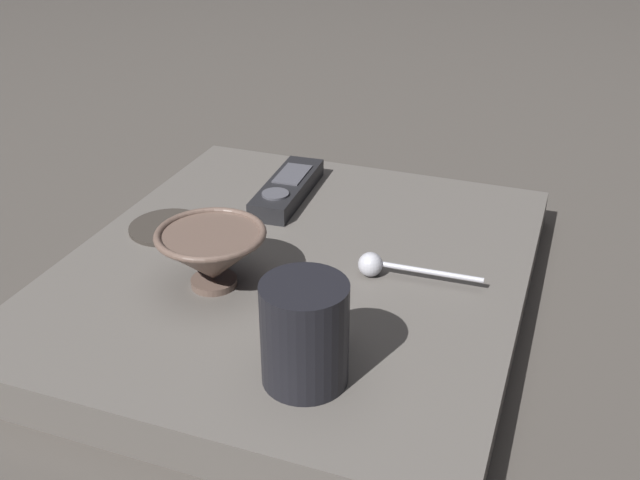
% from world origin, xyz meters
% --- Properties ---
extents(ground_plane, '(6.00, 6.00, 0.00)m').
position_xyz_m(ground_plane, '(0.00, 0.00, 0.00)').
color(ground_plane, '#47423D').
extents(table, '(0.60, 0.52, 0.05)m').
position_xyz_m(table, '(0.00, 0.00, 0.02)').
color(table, '#5B5651').
rests_on(table, ground).
extents(cereal_bowl, '(0.12, 0.12, 0.07)m').
position_xyz_m(cereal_bowl, '(-0.08, 0.07, 0.09)').
color(cereal_bowl, brown).
rests_on(cereal_bowl, table).
extents(coffee_mug, '(0.11, 0.08, 0.10)m').
position_xyz_m(coffee_mug, '(-0.19, -0.09, 0.10)').
color(coffee_mug, black).
rests_on(coffee_mug, table).
extents(teaspoon, '(0.03, 0.14, 0.03)m').
position_xyz_m(teaspoon, '(0.01, -0.10, 0.06)').
color(teaspoon, silver).
rests_on(teaspoon, table).
extents(tv_remote_near, '(0.18, 0.06, 0.03)m').
position_xyz_m(tv_remote_near, '(0.16, 0.08, 0.06)').
color(tv_remote_near, black).
rests_on(tv_remote_near, table).
extents(drink_coaster, '(0.10, 0.10, 0.01)m').
position_xyz_m(drink_coaster, '(0.02, 0.18, 0.05)').
color(drink_coaster, '#332D28').
rests_on(drink_coaster, table).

